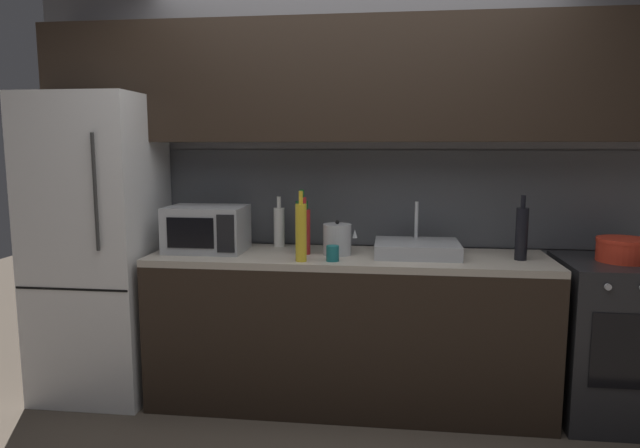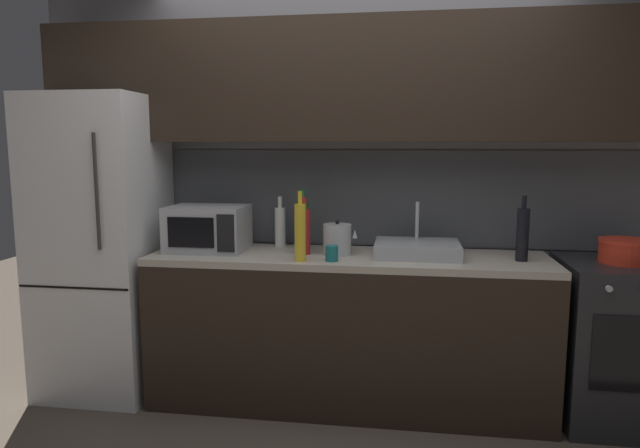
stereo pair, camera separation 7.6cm
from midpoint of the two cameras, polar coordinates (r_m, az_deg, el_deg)
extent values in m
cube|color=slate|center=(3.60, 2.77, 3.55)|extent=(4.04, 0.10, 2.50)
cube|color=#4C4F54|center=(3.55, 2.69, 2.68)|extent=(4.04, 0.01, 0.60)
cube|color=black|center=(3.39, 2.55, 14.29)|extent=(3.72, 0.34, 0.70)
cube|color=black|center=(3.37, 2.14, -11.02)|extent=(2.30, 0.60, 0.86)
cube|color=#B2A899|center=(3.25, 2.19, -3.50)|extent=(2.30, 0.60, 0.04)
cube|color=white|center=(3.70, -22.13, -2.16)|extent=(0.68, 0.66, 1.83)
cube|color=black|center=(3.46, -24.65, -6.08)|extent=(0.67, 0.00, 0.01)
cylinder|color=#333333|center=(3.26, -22.58, 3.00)|extent=(0.02, 0.02, 0.64)
cube|color=#232326|center=(3.57, 27.16, -10.50)|extent=(0.60, 0.60, 0.90)
cube|color=black|center=(3.29, 29.04, -11.37)|extent=(0.45, 0.01, 0.40)
cylinder|color=#B2B2B7|center=(3.13, 26.70, -5.76)|extent=(0.03, 0.02, 0.03)
cube|color=#A8AAAF|center=(3.42, -12.08, -0.47)|extent=(0.46, 0.34, 0.27)
cube|color=black|center=(3.28, -13.76, -0.90)|extent=(0.28, 0.01, 0.18)
cube|color=black|center=(3.21, -10.30, -0.98)|extent=(0.10, 0.01, 0.22)
cube|color=#ADAFB5|center=(3.26, 9.19, -2.50)|extent=(0.48, 0.38, 0.08)
cylinder|color=silver|center=(3.37, 9.17, 0.42)|extent=(0.02, 0.02, 0.22)
cylinder|color=#B7BABF|center=(3.24, 1.10, -1.58)|extent=(0.16, 0.16, 0.18)
sphere|color=black|center=(3.22, 1.10, 0.20)|extent=(0.02, 0.02, 0.02)
cone|color=#B7BABF|center=(3.22, 2.90, -0.99)|extent=(0.03, 0.03, 0.05)
cylinder|color=black|center=(3.26, 19.25, -0.97)|extent=(0.07, 0.07, 0.29)
cylinder|color=black|center=(3.24, 19.40, 2.18)|extent=(0.03, 0.03, 0.07)
cylinder|color=silver|center=(3.51, -4.81, -0.31)|extent=(0.07, 0.07, 0.24)
cylinder|color=silver|center=(3.49, -4.84, 2.24)|extent=(0.03, 0.03, 0.07)
cylinder|color=#A82323|center=(3.25, -2.31, -0.79)|extent=(0.07, 0.07, 0.26)
cylinder|color=#A82323|center=(3.23, -2.33, 2.12)|extent=(0.03, 0.03, 0.07)
cylinder|color=gold|center=(3.04, -2.67, -0.90)|extent=(0.06, 0.06, 0.32)
cylinder|color=gold|center=(3.02, -2.69, 2.72)|extent=(0.02, 0.02, 0.07)
cylinder|color=#1E6B2D|center=(3.41, -2.49, -0.11)|extent=(0.08, 0.08, 0.30)
cylinder|color=#1E6B2D|center=(3.39, -2.51, 2.95)|extent=(0.03, 0.03, 0.07)
cylinder|color=#19666B|center=(3.06, 0.58, -3.01)|extent=(0.07, 0.07, 0.09)
cylinder|color=red|center=(3.46, 27.98, -2.51)|extent=(0.28, 0.28, 0.11)
cylinder|color=red|center=(3.45, 28.05, -1.47)|extent=(0.28, 0.28, 0.02)
camera|label=1|loc=(0.04, -90.67, -0.10)|focal=31.37mm
camera|label=2|loc=(0.04, 89.33, 0.10)|focal=31.37mm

